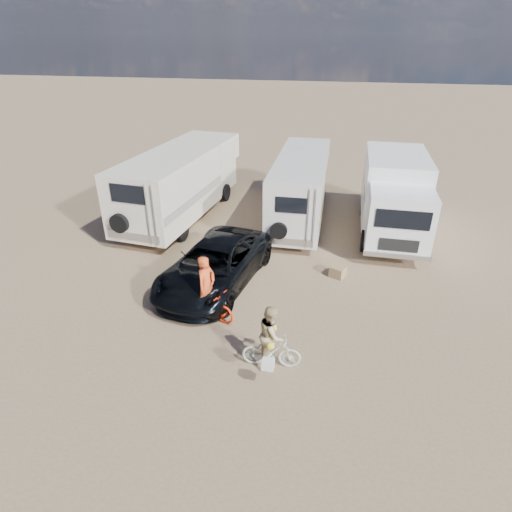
% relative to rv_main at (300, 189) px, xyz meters
% --- Properties ---
extents(ground, '(140.00, 140.00, 0.00)m').
position_rel_rv_main_xyz_m(ground, '(0.03, -7.44, -1.42)').
color(ground, '#937657').
rests_on(ground, ground).
extents(rv_main, '(2.17, 7.34, 2.84)m').
position_rel_rv_main_xyz_m(rv_main, '(0.00, 0.00, 0.00)').
color(rv_main, white).
rests_on(rv_main, ground).
extents(rv_left, '(3.32, 8.31, 2.98)m').
position_rel_rv_main_xyz_m(rv_left, '(-5.29, -0.60, 0.07)').
color(rv_left, white).
rests_on(rv_left, ground).
extents(box_truck, '(2.45, 6.25, 3.12)m').
position_rel_rv_main_xyz_m(box_truck, '(3.90, -0.71, 0.14)').
color(box_truck, white).
rests_on(box_truck, ground).
extents(dark_suv, '(3.23, 5.58, 1.46)m').
position_rel_rv_main_xyz_m(dark_suv, '(-2.08, -6.11, -0.69)').
color(dark_suv, black).
rests_on(dark_suv, ground).
extents(bike_man, '(1.90, 1.18, 0.94)m').
position_rel_rv_main_xyz_m(bike_man, '(-1.76, -7.93, -0.95)').
color(bike_man, red).
rests_on(bike_man, ground).
extents(bike_woman, '(1.52, 0.54, 0.90)m').
position_rel_rv_main_xyz_m(bike_woman, '(0.43, -9.60, -0.97)').
color(bike_woman, beige).
rests_on(bike_woman, ground).
extents(rider_man, '(0.63, 0.77, 1.82)m').
position_rel_rv_main_xyz_m(rider_man, '(-1.76, -7.93, -0.51)').
color(rider_man, '#E24E21').
rests_on(rider_man, ground).
extents(rider_woman, '(0.67, 0.83, 1.61)m').
position_rel_rv_main_xyz_m(rider_woman, '(0.43, -9.60, -0.62)').
color(rider_woman, tan).
rests_on(rider_woman, ground).
extents(bike_parked, '(1.78, 0.91, 0.89)m').
position_rel_rv_main_xyz_m(bike_parked, '(3.71, -2.68, -0.98)').
color(bike_parked, black).
rests_on(bike_parked, ground).
extents(cooler, '(0.55, 0.43, 0.41)m').
position_rel_rv_main_xyz_m(cooler, '(-1.49, -3.36, -1.21)').
color(cooler, '#2F4C8C').
rests_on(cooler, ground).
extents(crate, '(0.62, 0.62, 0.38)m').
position_rel_rv_main_xyz_m(crate, '(1.91, -4.74, -1.23)').
color(crate, olive).
rests_on(crate, ground).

